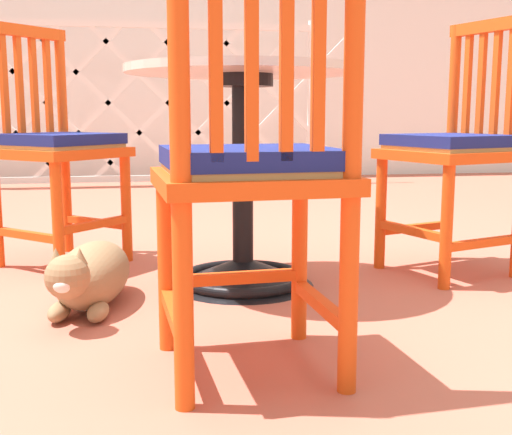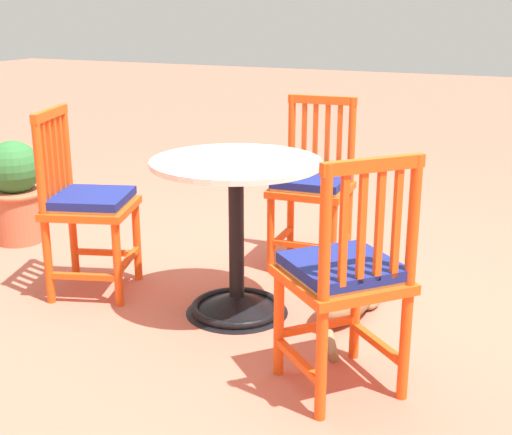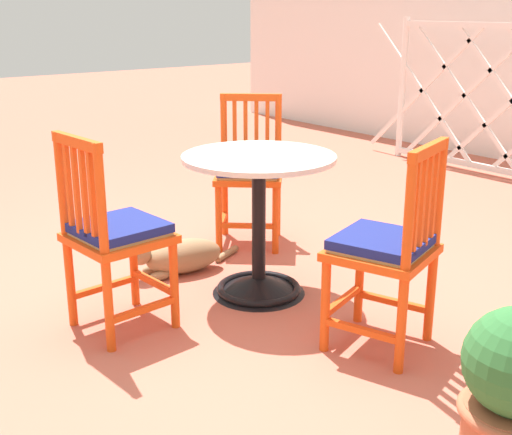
{
  "view_description": "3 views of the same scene",
  "coord_description": "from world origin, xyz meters",
  "px_view_note": "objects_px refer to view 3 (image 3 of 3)",
  "views": [
    {
      "loc": [
        -0.33,
        -1.97,
        0.58
      ],
      "look_at": [
        0.02,
        0.07,
        0.24
      ],
      "focal_mm": 45.46,
      "sensor_mm": 36.0,
      "label": 1
    },
    {
      "loc": [
        -1.35,
        2.85,
        1.38
      ],
      "look_at": [
        -0.18,
        0.29,
        0.52
      ],
      "focal_mm": 49.2,
      "sensor_mm": 36.0,
      "label": 2
    },
    {
      "loc": [
        2.5,
        -1.86,
        1.42
      ],
      "look_at": [
        -0.01,
        0.13,
        0.41
      ],
      "focal_mm": 47.27,
      "sensor_mm": 36.0,
      "label": 3
    }
  ],
  "objects_px": {
    "orange_chair_near_fence": "(115,236)",
    "tabby_cat": "(177,257)",
    "orange_chair_at_corner": "(387,250)",
    "orange_chair_tucked_in": "(249,173)",
    "cafe_table": "(259,241)"
  },
  "relations": [
    {
      "from": "orange_chair_near_fence",
      "to": "tabby_cat",
      "type": "height_order",
      "value": "orange_chair_near_fence"
    },
    {
      "from": "orange_chair_at_corner",
      "to": "tabby_cat",
      "type": "relative_size",
      "value": 1.22
    },
    {
      "from": "orange_chair_tucked_in",
      "to": "orange_chair_near_fence",
      "type": "xyz_separation_m",
      "value": [
        0.56,
        -1.19,
        0.0
      ]
    },
    {
      "from": "cafe_table",
      "to": "orange_chair_near_fence",
      "type": "bearing_deg",
      "value": -97.02
    },
    {
      "from": "orange_chair_tucked_in",
      "to": "tabby_cat",
      "type": "xyz_separation_m",
      "value": [
        0.16,
        -0.63,
        -0.35
      ]
    },
    {
      "from": "orange_chair_tucked_in",
      "to": "tabby_cat",
      "type": "distance_m",
      "value": 0.74
    },
    {
      "from": "cafe_table",
      "to": "orange_chair_at_corner",
      "type": "bearing_deg",
      "value": 4.53
    },
    {
      "from": "orange_chair_tucked_in",
      "to": "orange_chair_near_fence",
      "type": "relative_size",
      "value": 1.0
    },
    {
      "from": "orange_chair_at_corner",
      "to": "tabby_cat",
      "type": "bearing_deg",
      "value": -169.01
    },
    {
      "from": "cafe_table",
      "to": "orange_chair_at_corner",
      "type": "relative_size",
      "value": 0.83
    },
    {
      "from": "cafe_table",
      "to": "orange_chair_at_corner",
      "type": "height_order",
      "value": "orange_chair_at_corner"
    },
    {
      "from": "orange_chair_tucked_in",
      "to": "orange_chair_near_fence",
      "type": "bearing_deg",
      "value": -64.83
    },
    {
      "from": "orange_chair_near_fence",
      "to": "orange_chair_at_corner",
      "type": "bearing_deg",
      "value": 42.81
    },
    {
      "from": "orange_chair_near_fence",
      "to": "orange_chair_at_corner",
      "type": "xyz_separation_m",
      "value": [
        0.87,
        0.81,
        0.0
      ]
    },
    {
      "from": "orange_chair_at_corner",
      "to": "tabby_cat",
      "type": "distance_m",
      "value": 1.34
    }
  ]
}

